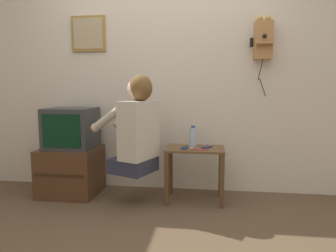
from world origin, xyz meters
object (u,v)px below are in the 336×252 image
(television, at_px, (71,128))
(water_bottle, at_px, (193,137))
(person, at_px, (137,127))
(cell_phone_spare, at_px, (207,147))
(framed_picture, at_px, (88,34))
(cell_phone_held, at_px, (185,148))
(wall_phone_antique, at_px, (263,40))
(toothbrush, at_px, (198,149))

(television, bearing_deg, water_bottle, 2.59)
(person, xyz_separation_m, cell_phone_spare, (0.66, 0.18, -0.21))
(framed_picture, relative_size, cell_phone_held, 2.97)
(cell_phone_held, distance_m, water_bottle, 0.18)
(person, height_order, wall_phone_antique, wall_phone_antique)
(framed_picture, bearing_deg, toothbrush, -19.44)
(cell_phone_spare, bearing_deg, water_bottle, -177.03)
(cell_phone_held, distance_m, cell_phone_spare, 0.22)
(cell_phone_spare, bearing_deg, cell_phone_held, -134.16)
(person, relative_size, framed_picture, 2.42)
(water_bottle, xyz_separation_m, toothbrush, (0.06, -0.19, -0.09))
(wall_phone_antique, xyz_separation_m, cell_phone_held, (-0.76, -0.33, -1.06))
(television, distance_m, cell_phone_held, 1.20)
(person, distance_m, television, 0.76)
(wall_phone_antique, distance_m, toothbrush, 1.29)
(cell_phone_held, bearing_deg, wall_phone_antique, 29.20)
(person, distance_m, wall_phone_antique, 1.54)
(person, xyz_separation_m, framed_picture, (-0.64, 0.48, 0.96))
(toothbrush, bearing_deg, wall_phone_antique, -61.56)
(wall_phone_antique, bearing_deg, framed_picture, 178.64)
(television, height_order, toothbrush, television)
(television, bearing_deg, framed_picture, 72.12)
(framed_picture, bearing_deg, cell_phone_spare, -13.21)
(person, relative_size, water_bottle, 4.49)
(wall_phone_antique, bearing_deg, water_bottle, -164.02)
(toothbrush, bearing_deg, cell_phone_held, 62.73)
(wall_phone_antique, relative_size, toothbrush, 4.69)
(cell_phone_held, bearing_deg, toothbrush, -18.37)
(television, relative_size, framed_picture, 1.23)
(framed_picture, bearing_deg, cell_phone_held, -18.86)
(television, bearing_deg, toothbrush, -5.82)
(water_bottle, distance_m, toothbrush, 0.22)
(wall_phone_antique, height_order, framed_picture, framed_picture)
(framed_picture, height_order, cell_phone_held, framed_picture)
(person, relative_size, toothbrush, 5.45)
(person, relative_size, cell_phone_spare, 6.76)
(person, height_order, framed_picture, framed_picture)
(cell_phone_spare, xyz_separation_m, water_bottle, (-0.14, 0.07, 0.09))
(cell_phone_spare, height_order, toothbrush, toothbrush)
(water_bottle, bearing_deg, television, -177.41)
(toothbrush, bearing_deg, television, 81.02)
(wall_phone_antique, relative_size, water_bottle, 3.86)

